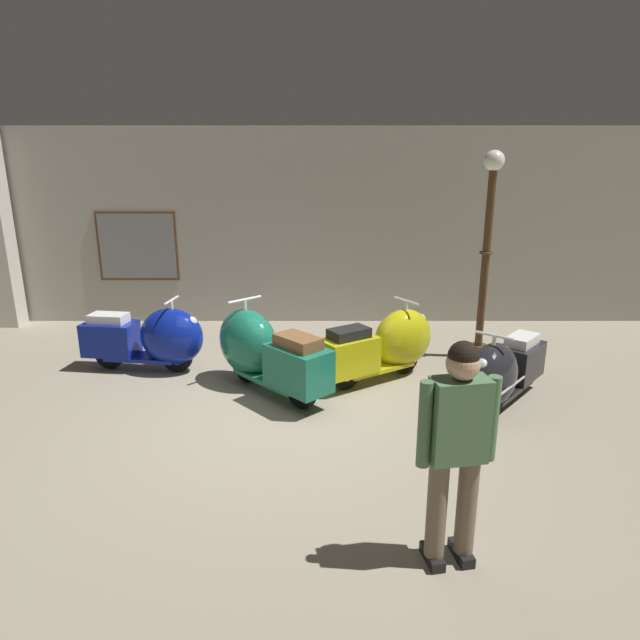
{
  "coord_description": "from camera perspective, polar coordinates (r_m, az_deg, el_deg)",
  "views": [
    {
      "loc": [
        0.45,
        -5.49,
        2.73
      ],
      "look_at": [
        0.43,
        1.12,
        0.82
      ],
      "focal_mm": 30.28,
      "sensor_mm": 36.0,
      "label": 1
    }
  ],
  "objects": [
    {
      "name": "lamppost",
      "position": [
        7.95,
        17.39,
        7.06
      ],
      "size": [
        0.28,
        0.28,
        2.92
      ],
      "color": "#472D19",
      "rests_on": "ground"
    },
    {
      "name": "ground_plane",
      "position": [
        6.15,
        -4.07,
        -10.28
      ],
      "size": [
        60.0,
        60.0,
        0.0
      ],
      "primitive_type": "plane",
      "color": "gray"
    },
    {
      "name": "scooter_3",
      "position": [
        6.56,
        18.78,
        -5.23
      ],
      "size": [
        1.37,
        1.48,
        0.96
      ],
      "rotation": [
        0.0,
        0.0,
        -2.29
      ],
      "color": "black",
      "rests_on": "ground"
    },
    {
      "name": "scooter_2",
      "position": [
        7.11,
        7.31,
        -2.57
      ],
      "size": [
        1.67,
        1.32,
        1.03
      ],
      "rotation": [
        0.0,
        0.0,
        0.58
      ],
      "color": "black",
      "rests_on": "ground"
    },
    {
      "name": "scooter_1",
      "position": [
        6.73,
        -5.93,
        -3.24
      ],
      "size": [
        1.64,
        1.69,
        1.12
      ],
      "rotation": [
        0.0,
        0.0,
        2.33
      ],
      "color": "black",
      "rests_on": "ground"
    },
    {
      "name": "scooter_0",
      "position": [
        7.65,
        -17.02,
        -1.83
      ],
      "size": [
        1.72,
        0.7,
        1.02
      ],
      "rotation": [
        0.0,
        0.0,
        -0.14
      ],
      "color": "black",
      "rests_on": "ground"
    },
    {
      "name": "showroom_back_wall",
      "position": [
        9.55,
        -3.65,
        9.72
      ],
      "size": [
        18.0,
        0.63,
        3.35
      ],
      "color": "#ADA89E",
      "rests_on": "ground"
    },
    {
      "name": "visitor_1",
      "position": [
        3.79,
        14.47,
        -12.28
      ],
      "size": [
        0.55,
        0.31,
        1.66
      ],
      "rotation": [
        0.0,
        0.0,
        1.75
      ],
      "color": "black",
      "rests_on": "ground"
    }
  ]
}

